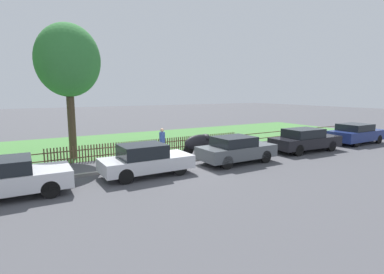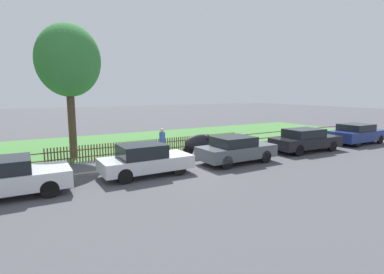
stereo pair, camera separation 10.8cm
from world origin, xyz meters
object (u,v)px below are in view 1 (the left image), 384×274
(parked_car_white_van, at_px, (305,140))
(tree_behind_motorcycle, at_px, (68,61))
(covered_motorcycle, at_px, (200,142))
(parked_car_grey_coupe, at_px, (356,133))
(parked_car_navy_estate, at_px, (146,160))
(parked_car_black_saloon, at_px, (6,178))
(pedestrian_near_fence, at_px, (162,141))
(parked_car_red_compact, at_px, (236,149))

(parked_car_white_van, xyz_separation_m, tree_behind_motorcycle, (-12.11, 5.34, 4.38))
(covered_motorcycle, relative_size, tree_behind_motorcycle, 0.30)
(parked_car_white_van, distance_m, parked_car_grey_coupe, 5.29)
(parked_car_navy_estate, bearing_deg, tree_behind_motorcycle, 110.41)
(parked_car_black_saloon, xyz_separation_m, parked_car_navy_estate, (5.03, 0.09, 0.00))
(tree_behind_motorcycle, bearing_deg, covered_motorcycle, -23.28)
(pedestrian_near_fence, bearing_deg, tree_behind_motorcycle, -93.34)
(parked_car_grey_coupe, bearing_deg, pedestrian_near_fence, 166.93)
(parked_car_red_compact, distance_m, pedestrian_near_fence, 4.14)
(parked_car_grey_coupe, xyz_separation_m, pedestrian_near_fence, (-13.15, 3.07, 0.18))
(pedestrian_near_fence, bearing_deg, parked_car_red_compact, 61.25)
(parked_car_red_compact, relative_size, parked_car_white_van, 0.87)
(parked_car_white_van, bearing_deg, tree_behind_motorcycle, 158.32)
(parked_car_navy_estate, distance_m, parked_car_grey_coupe, 15.39)
(parked_car_navy_estate, distance_m, tree_behind_motorcycle, 7.21)
(pedestrian_near_fence, bearing_deg, covered_motorcycle, 100.56)
(parked_car_white_van, bearing_deg, covered_motorcycle, 157.74)
(parked_car_black_saloon, distance_m, parked_car_red_compact, 9.76)
(covered_motorcycle, height_order, pedestrian_near_fence, pedestrian_near_fence)
(parked_car_grey_coupe, height_order, pedestrian_near_fence, pedestrian_near_fence)
(parked_car_white_van, distance_m, tree_behind_motorcycle, 13.94)
(parked_car_grey_coupe, bearing_deg, parked_car_black_saloon, -179.53)
(parked_car_grey_coupe, relative_size, pedestrian_near_fence, 2.71)
(parked_car_black_saloon, relative_size, pedestrian_near_fence, 2.59)
(tree_behind_motorcycle, bearing_deg, parked_car_navy_estate, -69.42)
(parked_car_white_van, height_order, tree_behind_motorcycle, tree_behind_motorcycle)
(parked_car_navy_estate, relative_size, covered_motorcycle, 1.81)
(parked_car_red_compact, height_order, pedestrian_near_fence, pedestrian_near_fence)
(parked_car_grey_coupe, bearing_deg, parked_car_navy_estate, -179.73)
(parked_car_white_van, distance_m, covered_motorcycle, 6.30)
(parked_car_black_saloon, height_order, parked_car_white_van, parked_car_white_van)
(covered_motorcycle, xyz_separation_m, pedestrian_near_fence, (-2.12, 0.52, 0.19))
(parked_car_black_saloon, relative_size, covered_motorcycle, 1.89)
(parked_car_black_saloon, bearing_deg, parked_car_navy_estate, 2.31)
(parked_car_red_compact, bearing_deg, tree_behind_motorcycle, 140.08)
(parked_car_red_compact, distance_m, tree_behind_motorcycle, 9.76)
(parked_car_grey_coupe, distance_m, covered_motorcycle, 11.32)
(parked_car_black_saloon, xyz_separation_m, covered_motorcycle, (9.40, 2.70, 0.01))
(parked_car_red_compact, height_order, parked_car_grey_coupe, parked_car_grey_coupe)
(parked_car_red_compact, xyz_separation_m, parked_car_grey_coupe, (10.66, 0.23, 0.01))
(parked_car_red_compact, bearing_deg, parked_car_navy_estate, 177.30)
(parked_car_white_van, height_order, parked_car_grey_coupe, parked_car_white_van)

